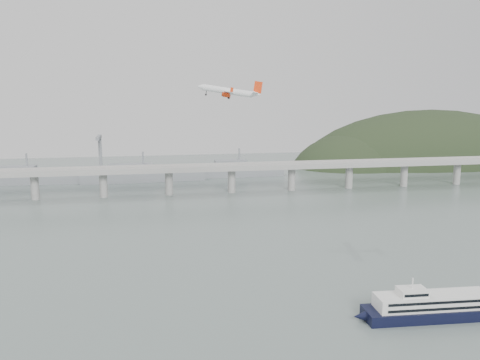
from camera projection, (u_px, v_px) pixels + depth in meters
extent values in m
plane|color=slate|center=(264.00, 287.00, 212.23)|extent=(900.00, 900.00, 0.00)
cube|color=#979794|center=(207.00, 169.00, 402.41)|extent=(800.00, 22.00, 2.20)
cube|color=#979794|center=(208.00, 168.00, 391.89)|extent=(800.00, 0.60, 1.80)
cube|color=#979794|center=(205.00, 164.00, 412.22)|extent=(800.00, 0.60, 1.80)
cylinder|color=#979794|center=(35.00, 187.00, 380.94)|extent=(6.00, 6.00, 21.00)
cylinder|color=#979794|center=(103.00, 185.00, 389.90)|extent=(6.00, 6.00, 21.00)
cylinder|color=#979794|center=(169.00, 183.00, 398.86)|extent=(6.00, 6.00, 21.00)
cylinder|color=#979794|center=(232.00, 181.00, 407.82)|extent=(6.00, 6.00, 21.00)
cylinder|color=#979794|center=(292.00, 179.00, 416.78)|extent=(6.00, 6.00, 21.00)
cylinder|color=#979794|center=(349.00, 177.00, 425.74)|extent=(6.00, 6.00, 21.00)
cylinder|color=#979794|center=(404.00, 175.00, 434.70)|extent=(6.00, 6.00, 21.00)
cylinder|color=#979794|center=(457.00, 173.00, 443.66)|extent=(6.00, 6.00, 21.00)
ellipsoid|color=black|center=(427.00, 178.00, 583.28)|extent=(320.00, 150.00, 156.00)
ellipsoid|color=black|center=(353.00, 177.00, 555.53)|extent=(140.00, 110.00, 96.00)
cube|color=slate|center=(28.00, 179.00, 446.09)|extent=(95.67, 20.15, 8.00)
cube|color=slate|center=(16.00, 171.00, 443.00)|extent=(33.90, 15.02, 8.00)
cylinder|color=slate|center=(27.00, 161.00, 443.31)|extent=(1.60, 1.60, 14.00)
cube|color=slate|center=(144.00, 177.00, 459.17)|extent=(110.55, 21.43, 8.00)
cube|color=slate|center=(131.00, 168.00, 455.81)|extent=(39.01, 16.73, 8.00)
cylinder|color=slate|center=(143.00, 159.00, 456.38)|extent=(1.60, 1.60, 14.00)
cube|color=slate|center=(239.00, 172.00, 484.98)|extent=(85.00, 13.60, 8.00)
cube|color=slate|center=(230.00, 164.00, 482.06)|extent=(29.75, 11.90, 8.00)
cylinder|color=slate|center=(239.00, 156.00, 482.19)|extent=(1.60, 1.60, 14.00)
cube|color=slate|center=(100.00, 156.00, 483.11)|extent=(3.00, 3.00, 40.00)
cube|color=slate|center=(99.00, 138.00, 470.29)|extent=(3.00, 28.00, 3.00)
cube|color=black|center=(432.00, 312.00, 183.57)|extent=(50.39, 14.80, 3.98)
cone|color=black|center=(360.00, 316.00, 180.26)|extent=(5.20, 4.26, 3.98)
cube|color=silver|center=(432.00, 301.00, 182.79)|extent=(42.32, 12.35, 4.98)
cube|color=black|center=(440.00, 303.00, 177.65)|extent=(37.78, 2.34, 1.00)
cube|color=black|center=(439.00, 309.00, 178.07)|extent=(37.78, 2.34, 1.00)
cube|color=black|center=(426.00, 292.00, 187.48)|extent=(37.78, 2.34, 1.00)
cube|color=black|center=(426.00, 298.00, 187.89)|extent=(37.78, 2.34, 1.00)
cube|color=silver|center=(412.00, 292.00, 181.15)|extent=(10.34, 7.53, 2.59)
cube|color=black|center=(417.00, 296.00, 177.70)|extent=(8.95, 0.64, 1.00)
cylinder|color=silver|center=(413.00, 283.00, 180.60)|extent=(0.53, 0.53, 3.98)
cylinder|color=white|center=(228.00, 91.00, 267.75)|extent=(26.35, 10.32, 7.21)
cone|color=white|center=(200.00, 87.00, 267.90)|extent=(4.95, 4.35, 3.91)
cone|color=white|center=(257.00, 94.00, 267.55)|extent=(5.61, 4.19, 4.05)
cube|color=white|center=(229.00, 93.00, 267.86)|extent=(11.24, 32.08, 2.66)
cube|color=white|center=(255.00, 93.00, 267.47)|extent=(5.28, 11.61, 1.25)
cube|color=red|center=(258.00, 87.00, 267.08)|extent=(5.08, 1.34, 6.64)
cylinder|color=red|center=(227.00, 95.00, 273.15)|extent=(4.63, 3.19, 2.72)
cylinder|color=black|center=(223.00, 95.00, 273.16)|extent=(1.11, 2.20, 2.18)
cube|color=white|center=(227.00, 94.00, 273.03)|extent=(2.48, 0.75, 1.47)
cylinder|color=red|center=(226.00, 95.00, 262.94)|extent=(4.63, 3.19, 2.72)
cylinder|color=black|center=(222.00, 94.00, 262.95)|extent=(1.11, 2.20, 2.18)
cube|color=white|center=(226.00, 93.00, 262.82)|extent=(2.48, 0.75, 1.47)
cylinder|color=black|center=(229.00, 96.00, 270.49)|extent=(0.74, 0.44, 2.29)
cylinder|color=black|center=(229.00, 98.00, 270.62)|extent=(1.23, 0.61, 1.19)
cylinder|color=black|center=(229.00, 96.00, 265.66)|extent=(0.74, 0.44, 2.29)
cylinder|color=black|center=(228.00, 98.00, 265.79)|extent=(1.23, 0.61, 1.19)
cylinder|color=black|center=(206.00, 93.00, 268.19)|extent=(0.74, 0.44, 2.29)
cylinder|color=black|center=(206.00, 95.00, 268.32)|extent=(1.23, 0.61, 1.19)
cube|color=red|center=(234.00, 93.00, 283.48)|extent=(1.83, 0.55, 2.45)
cube|color=red|center=(232.00, 90.00, 251.92)|extent=(1.83, 0.55, 2.45)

